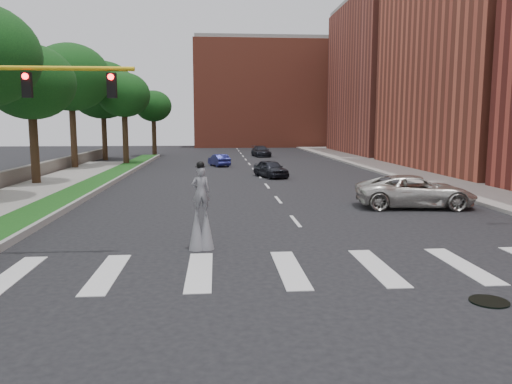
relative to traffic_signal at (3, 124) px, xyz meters
name	(u,v)px	position (x,y,z in m)	size (l,w,h in m)	color
ground_plane	(342,279)	(9.78, -3.00, -4.15)	(160.00, 160.00, 0.00)	black
grass_median	(91,186)	(-1.72, 17.00, -4.03)	(2.00, 60.00, 0.25)	#134514
median_curb	(107,186)	(-0.67, 17.00, -4.01)	(0.20, 60.00, 0.28)	gray
sidewalk_right	(419,175)	(22.28, 22.00, -4.06)	(5.00, 90.00, 0.18)	gray
stone_wall	(15,177)	(-7.22, 19.00, -3.60)	(0.50, 56.00, 1.10)	#5F5951
manhole	(489,301)	(12.78, -5.00, -4.13)	(0.90, 0.90, 0.04)	black
building_mid	(508,32)	(31.78, 27.00, 7.85)	(16.00, 22.00, 24.00)	#AA4B35
building_far	(404,79)	(31.78, 51.00, 5.85)	(16.00, 22.00, 20.00)	#974637
building_backdrop	(268,96)	(15.78, 75.00, 4.85)	(26.00, 14.00, 18.00)	#AA4B35
traffic_signal	(3,124)	(0.00, 0.00, 0.00)	(5.30, 0.23, 6.20)	black
stilt_performer	(201,216)	(5.91, 0.50, -3.01)	(0.84, 0.57, 2.95)	black
suv_crossing	(415,191)	(16.27, 8.05, -3.35)	(2.66, 5.77, 1.60)	beige
car_near	(271,169)	(10.60, 22.30, -3.48)	(1.58, 3.93, 1.34)	black
car_mid	(219,160)	(6.69, 32.66, -3.57)	(1.23, 3.54, 1.17)	navy
car_far	(261,151)	(11.98, 46.09, -3.49)	(1.84, 4.53, 1.31)	black
tree_3	(30,83)	(-5.67, 18.61, 2.63)	(5.77, 5.77, 9.28)	black
tree_4	(71,78)	(-6.35, 30.42, 3.98)	(6.96, 6.96, 11.12)	black
tree_5	(103,90)	(-6.07, 41.62, 3.60)	(7.45, 7.45, 10.95)	black
tree_6	(124,95)	(-2.45, 34.22, 2.65)	(5.07, 5.07, 9.02)	black
tree_7	(153,107)	(-1.38, 48.37, 2.03)	(4.56, 4.56, 8.19)	black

